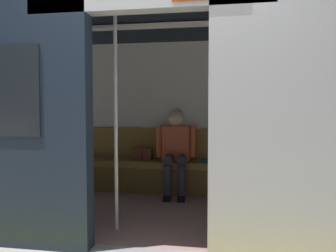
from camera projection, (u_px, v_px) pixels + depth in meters
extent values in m
cube|color=#ADAFB5|center=(274.00, 124.00, 2.59)|extent=(0.99, 0.12, 2.18)
cube|color=black|center=(275.00, 89.00, 2.57)|extent=(0.54, 0.02, 0.55)
cube|color=black|center=(171.00, 17.00, 3.90)|extent=(6.40, 2.56, 0.12)
cube|color=gray|center=(171.00, 211.00, 4.02)|extent=(6.08, 2.40, 0.01)
cube|color=silver|center=(184.00, 116.00, 5.14)|extent=(6.08, 0.10, 2.18)
cube|color=olive|center=(184.00, 144.00, 5.11)|extent=(3.52, 0.06, 0.45)
cube|color=white|center=(171.00, 25.00, 3.90)|extent=(4.48, 0.16, 0.03)
cube|color=olive|center=(182.00, 164.00, 4.91)|extent=(3.19, 0.44, 0.09)
cube|color=brown|center=(180.00, 182.00, 4.72)|extent=(3.19, 0.04, 0.36)
cube|color=#CC5933|center=(176.00, 143.00, 4.88)|extent=(0.40, 0.26, 0.50)
sphere|color=beige|center=(176.00, 119.00, 4.87)|extent=(0.21, 0.21, 0.21)
sphere|color=#B2ADA8|center=(176.00, 117.00, 4.87)|extent=(0.19, 0.19, 0.19)
cylinder|color=#CC5933|center=(192.00, 142.00, 4.84)|extent=(0.08, 0.08, 0.44)
cylinder|color=#CC5933|center=(159.00, 141.00, 4.87)|extent=(0.08, 0.08, 0.44)
cylinder|color=#2D2D38|center=(182.00, 160.00, 4.69)|extent=(0.17, 0.41, 0.14)
cylinder|color=#2D2D38|center=(169.00, 159.00, 4.70)|extent=(0.17, 0.41, 0.14)
cylinder|color=#2D2D38|center=(181.00, 181.00, 4.50)|extent=(0.10, 0.10, 0.41)
cylinder|color=#2D2D38|center=(167.00, 181.00, 4.52)|extent=(0.10, 0.10, 0.41)
cube|color=black|center=(181.00, 198.00, 4.47)|extent=(0.12, 0.23, 0.06)
cube|color=black|center=(167.00, 198.00, 4.48)|extent=(0.12, 0.23, 0.06)
cube|color=brown|center=(143.00, 154.00, 5.01)|extent=(0.26, 0.14, 0.17)
cube|color=#472718|center=(142.00, 155.00, 4.94)|extent=(0.02, 0.01, 0.14)
cube|color=#26598C|center=(207.00, 161.00, 4.84)|extent=(0.17, 0.23, 0.03)
cylinder|color=silver|center=(116.00, 121.00, 3.35)|extent=(0.04, 0.04, 2.16)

